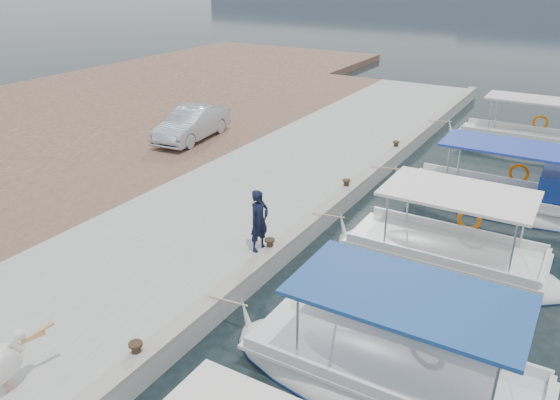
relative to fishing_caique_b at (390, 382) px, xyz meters
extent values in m
plane|color=black|center=(-4.06, 1.26, -0.12)|extent=(400.00, 400.00, 0.00)
cube|color=#9E9E98|center=(-7.06, 6.26, 0.13)|extent=(6.00, 40.00, 0.50)
cube|color=#9B9489|center=(-4.28, 6.26, 0.44)|extent=(0.44, 40.00, 0.12)
cube|color=brown|center=(-12.06, 6.26, 0.13)|extent=(4.00, 40.00, 0.50)
ellipsoid|color=silver|center=(-0.01, 0.00, -0.07)|extent=(6.91, 2.43, 1.30)
ellipsoid|color=navy|center=(-0.01, 0.00, -0.09)|extent=(6.95, 2.48, 0.22)
cube|color=silver|center=(-0.01, 0.00, 0.43)|extent=(5.67, 2.09, 0.08)
cube|color=#1C458F|center=(0.17, 0.00, 2.07)|extent=(4.15, 2.24, 0.08)
cylinder|color=silver|center=(-1.56, -0.91, 1.23)|extent=(0.05, 0.05, 1.60)
torus|color=orange|center=(0.29, 1.15, 0.88)|extent=(0.68, 0.12, 0.68)
ellipsoid|color=silver|center=(-0.35, 5.15, -0.07)|extent=(6.23, 2.46, 1.30)
ellipsoid|color=navy|center=(-0.35, 5.15, -0.09)|extent=(6.26, 2.51, 0.22)
cube|color=silver|center=(-0.35, 5.15, 0.43)|extent=(5.11, 2.11, 0.08)
cube|color=white|center=(-0.19, 5.15, 2.07)|extent=(3.74, 2.26, 0.08)
cylinder|color=silver|center=(-1.75, 4.23, 1.23)|extent=(0.05, 0.05, 1.60)
torus|color=orange|center=(-0.05, 6.32, 0.88)|extent=(0.68, 0.12, 0.68)
ellipsoid|color=silver|center=(0.27, 9.86, -0.07)|extent=(7.45, 2.17, 1.30)
ellipsoid|color=navy|center=(0.27, 9.86, -0.09)|extent=(7.49, 2.21, 0.22)
cube|color=silver|center=(0.27, 9.86, 0.43)|extent=(6.11, 1.86, 0.08)
cube|color=#2139A6|center=(0.45, 9.86, 2.07)|extent=(4.47, 1.99, 0.08)
cylinder|color=silver|center=(-1.41, 9.05, 1.23)|extent=(0.05, 0.05, 1.60)
torus|color=orange|center=(0.57, 10.89, 0.88)|extent=(0.68, 0.12, 0.68)
ellipsoid|color=silver|center=(0.07, 17.24, -0.07)|extent=(7.07, 1.94, 1.30)
ellipsoid|color=navy|center=(0.07, 17.24, -0.09)|extent=(7.11, 1.98, 0.22)
cube|color=silver|center=(0.07, 17.24, 0.43)|extent=(5.80, 1.67, 0.08)
cube|color=beige|center=(0.25, 17.24, 2.07)|extent=(4.24, 1.79, 0.08)
cylinder|color=silver|center=(-1.52, 16.52, 1.23)|extent=(0.05, 0.05, 1.60)
torus|color=orange|center=(0.37, 18.17, 0.88)|extent=(0.68, 0.12, 0.68)
cylinder|color=black|center=(-4.41, -2.24, 0.53)|extent=(0.18, 0.18, 0.30)
cylinder|color=black|center=(-4.41, -2.24, 0.68)|extent=(0.28, 0.28, 0.05)
cylinder|color=black|center=(-4.41, 2.76, 0.53)|extent=(0.18, 0.18, 0.30)
cylinder|color=black|center=(-4.41, 2.76, 0.68)|extent=(0.28, 0.28, 0.05)
cylinder|color=black|center=(-4.41, 7.76, 0.53)|extent=(0.18, 0.18, 0.30)
cylinder|color=black|center=(-4.41, 7.76, 0.68)|extent=(0.28, 0.28, 0.05)
cylinder|color=black|center=(-4.41, 12.76, 0.53)|extent=(0.18, 0.18, 0.30)
cylinder|color=black|center=(-4.41, 12.76, 0.68)|extent=(0.28, 0.28, 0.05)
cylinder|color=tan|center=(-5.91, -4.03, 0.54)|extent=(0.05, 0.05, 0.33)
cylinder|color=tan|center=(-5.75, -4.09, 0.54)|extent=(0.05, 0.05, 0.33)
ellipsoid|color=white|center=(-5.83, -4.06, 0.91)|extent=(0.70, 0.90, 0.62)
cylinder|color=white|center=(-5.74, -3.79, 1.17)|extent=(0.21, 0.31, 0.33)
sphere|color=white|center=(-5.71, -3.70, 1.36)|extent=(0.20, 0.20, 0.20)
cone|color=#EAA566|center=(-5.61, -3.40, 1.27)|extent=(0.29, 0.60, 0.24)
imported|color=black|center=(-4.66, 2.65, 1.23)|extent=(0.52, 0.69, 1.71)
imported|color=#A9B4C2|center=(-12.51, 9.58, 1.07)|extent=(1.88, 4.32, 1.38)
camera|label=1|loc=(2.34, -8.20, 7.48)|focal=35.00mm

